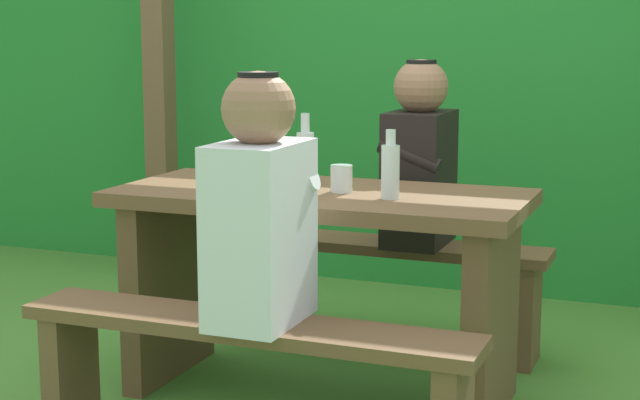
{
  "coord_description": "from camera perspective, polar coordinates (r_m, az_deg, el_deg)",
  "views": [
    {
      "loc": [
        1.22,
        -3.09,
        1.28
      ],
      "look_at": [
        0.0,
        0.0,
        0.7
      ],
      "focal_mm": 55.62,
      "sensor_mm": 36.0,
      "label": 1
    }
  ],
  "objects": [
    {
      "name": "bench_far",
      "position": [
        4.0,
        3.11,
        -4.05
      ],
      "size": [
        1.4,
        0.24,
        0.44
      ],
      "color": "brown",
      "rests_on": "ground_plane"
    },
    {
      "name": "bench_near",
      "position": [
        2.94,
        -4.27,
        -9.2
      ],
      "size": [
        1.4,
        0.24,
        0.44
      ],
      "color": "brown",
      "rests_on": "ground_plane"
    },
    {
      "name": "ground_plane",
      "position": [
        3.56,
        0.0,
        -11.14
      ],
      "size": [
        12.0,
        12.0,
        0.0
      ],
      "primitive_type": "plane",
      "color": "#488630"
    },
    {
      "name": "drinking_glass",
      "position": [
        3.33,
        1.25,
        1.25
      ],
      "size": [
        0.07,
        0.07,
        0.09
      ],
      "primitive_type": "cylinder",
      "color": "silver",
      "rests_on": "picnic_table"
    },
    {
      "name": "person_black_coat",
      "position": [
        3.85,
        5.74,
        2.3
      ],
      "size": [
        0.25,
        0.35,
        0.72
      ],
      "color": "black",
      "rests_on": "bench_far"
    },
    {
      "name": "pergola_post_left",
      "position": [
        5.07,
        -9.22,
        6.38
      ],
      "size": [
        0.12,
        0.12,
        1.96
      ],
      "primitive_type": "cube",
      "color": "brown",
      "rests_on": "ground_plane"
    },
    {
      "name": "bottle_left",
      "position": [
        3.48,
        -0.85,
        2.56
      ],
      "size": [
        0.06,
        0.06,
        0.25
      ],
      "color": "silver",
      "rests_on": "picnic_table"
    },
    {
      "name": "person_white_shirt",
      "position": [
        2.81,
        -3.47,
        -0.49
      ],
      "size": [
        0.25,
        0.35,
        0.72
      ],
      "color": "silver",
      "rests_on": "bench_near"
    },
    {
      "name": "cell_phone",
      "position": [
        3.53,
        -2.25,
        1.05
      ],
      "size": [
        0.11,
        0.15,
        0.01
      ],
      "primitive_type": "cube",
      "rotation": [
        0.0,
        0.0,
        -0.29
      ],
      "color": "silver",
      "rests_on": "picnic_table"
    },
    {
      "name": "hedge_backdrop",
      "position": [
        5.28,
        8.2,
        6.89
      ],
      "size": [
        6.4,
        0.93,
        2.02
      ],
      "primitive_type": "cube",
      "color": "#24842F",
      "rests_on": "ground_plane"
    },
    {
      "name": "picnic_table",
      "position": [
        3.41,
        0.0,
        -3.32
      ],
      "size": [
        1.4,
        0.64,
        0.73
      ],
      "color": "brown",
      "rests_on": "ground_plane"
    },
    {
      "name": "bottle_right",
      "position": [
        3.2,
        4.07,
        1.76
      ],
      "size": [
        0.06,
        0.06,
        0.22
      ],
      "color": "silver",
      "rests_on": "picnic_table"
    }
  ]
}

